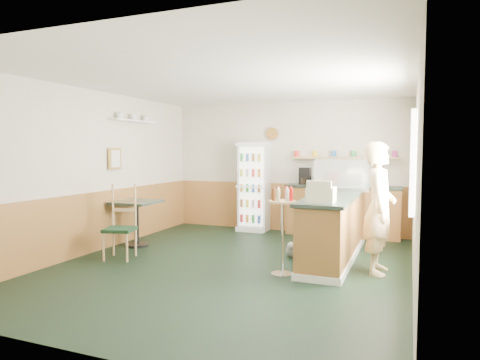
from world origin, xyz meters
The scene contains 13 objects.
ground centered at (0.00, 0.00, 0.00)m, with size 6.00×6.00×0.00m, color black.
room_envelope centered at (-0.23, 0.73, 1.52)m, with size 5.04×6.02×2.72m.
service_counter centered at (1.35, 1.07, 0.46)m, with size 0.68×3.01×1.01m.
back_counter centered at (1.19, 2.80, 0.55)m, with size 2.24×0.42×1.69m.
drinks_fridge centered at (-0.63, 2.74, 0.93)m, with size 0.62×0.53×1.87m.
display_case centered at (1.35, 1.74, 1.27)m, with size 0.93×0.49×0.53m.
cash_register centered at (1.35, -0.11, 1.11)m, with size 0.35×0.37×0.20m, color #EEE6C5.
shopkeeper centered at (2.05, 0.39, 0.91)m, with size 0.60×0.44×1.81m, color tan.
condiment_stand centered at (0.84, -0.19, 0.77)m, with size 0.38×0.38×1.19m.
newspaper_rack centered at (0.99, 0.99, 0.49)m, with size 0.09×0.45×0.53m.
cafe_table centered at (-2.05, 0.55, 0.57)m, with size 0.74×0.74×0.81m.
cafe_chair centered at (-1.76, -0.20, 0.61)m, with size 0.53×0.53×1.17m.
dog_doorstop centered at (0.73, 0.79, 0.13)m, with size 0.22×0.29×0.27m.
Camera 1 is at (2.44, -5.73, 1.70)m, focal length 32.00 mm.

